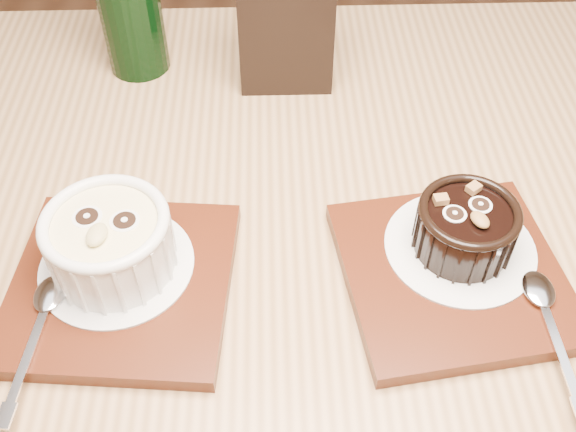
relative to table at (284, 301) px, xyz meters
name	(u,v)px	position (x,y,z in m)	size (l,w,h in m)	color
table	(284,301)	(0.00, 0.00, 0.00)	(1.22, 0.84, 0.75)	olive
tray_left	(122,285)	(-0.14, -0.05, 0.10)	(0.18, 0.18, 0.01)	#4C1D0C
doily_left	(117,265)	(-0.14, -0.04, 0.11)	(0.13, 0.13, 0.00)	white
ramekin_white	(109,240)	(-0.14, -0.04, 0.14)	(0.10, 0.10, 0.06)	white
spoon_left	(36,330)	(-0.19, -0.10, 0.11)	(0.03, 0.13, 0.01)	white
tray_right	(452,274)	(0.14, -0.04, 0.10)	(0.18, 0.18, 0.01)	#4C1D0C
doily_right	(460,247)	(0.15, -0.02, 0.11)	(0.13, 0.13, 0.00)	white
ramekin_dark	(466,226)	(0.15, -0.02, 0.13)	(0.08, 0.08, 0.05)	black
spoon_right	(552,325)	(0.21, -0.10, 0.11)	(0.03, 0.13, 0.01)	white
condiment_stand	(286,25)	(0.00, 0.24, 0.16)	(0.10, 0.06, 0.14)	black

